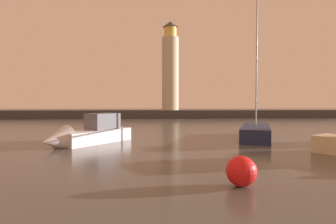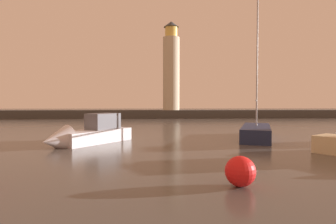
{
  "view_description": "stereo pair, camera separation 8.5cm",
  "coord_description": "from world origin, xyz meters",
  "px_view_note": "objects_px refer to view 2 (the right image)",
  "views": [
    {
      "loc": [
        1.02,
        -1.78,
        2.81
      ],
      "look_at": [
        1.89,
        14.75,
        2.25
      ],
      "focal_mm": 28.98,
      "sensor_mm": 36.0,
      "label": 1
    },
    {
      "loc": [
        1.1,
        -1.78,
        2.81
      ],
      "look_at": [
        1.89,
        14.75,
        2.25
      ],
      "focal_mm": 28.98,
      "sensor_mm": 36.0,
      "label": 2
    }
  ],
  "objects_px": {
    "mooring_buoy": "(240,171)",
    "lighthouse": "(171,68)",
    "sailboat_moored": "(256,131)",
    "motorboat_6": "(86,134)"
  },
  "relations": [
    {
      "from": "motorboat_6",
      "to": "mooring_buoy",
      "type": "relative_size",
      "value": 6.27
    },
    {
      "from": "mooring_buoy",
      "to": "lighthouse",
      "type": "bearing_deg",
      "value": 89.79
    },
    {
      "from": "lighthouse",
      "to": "motorboat_6",
      "type": "relative_size",
      "value": 2.53
    },
    {
      "from": "sailboat_moored",
      "to": "mooring_buoy",
      "type": "xyz_separation_m",
      "value": [
        -5.08,
        -11.96,
        -0.05
      ]
    },
    {
      "from": "sailboat_moored",
      "to": "mooring_buoy",
      "type": "bearing_deg",
      "value": -113.01
    },
    {
      "from": "mooring_buoy",
      "to": "sailboat_moored",
      "type": "bearing_deg",
      "value": 66.99
    },
    {
      "from": "lighthouse",
      "to": "sailboat_moored",
      "type": "distance_m",
      "value": 31.17
    },
    {
      "from": "sailboat_moored",
      "to": "mooring_buoy",
      "type": "relative_size",
      "value": 11.69
    },
    {
      "from": "lighthouse",
      "to": "sailboat_moored",
      "type": "bearing_deg",
      "value": -80.54
    },
    {
      "from": "lighthouse",
      "to": "mooring_buoy",
      "type": "height_order",
      "value": "lighthouse"
    }
  ]
}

